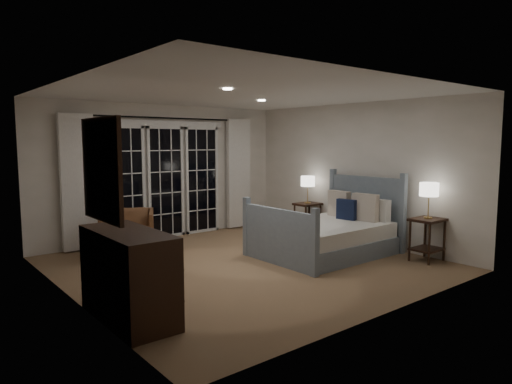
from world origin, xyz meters
TOP-DOWN VIEW (x-y plane):
  - floor at (0.00, 0.00)m, footprint 5.00×5.00m
  - ceiling at (0.00, 0.00)m, footprint 5.00×5.00m
  - wall_left at (-2.50, 0.00)m, footprint 0.02×5.00m
  - wall_right at (2.50, 0.00)m, footprint 0.02×5.00m
  - wall_back at (0.00, 2.50)m, footprint 5.00×0.02m
  - wall_front at (0.00, -2.50)m, footprint 5.00×0.02m
  - french_doors at (0.00, 2.46)m, footprint 2.50×0.04m
  - curtain_rod at (0.00, 2.40)m, footprint 3.50×0.03m
  - curtain_left at (-1.65, 2.38)m, footprint 0.55×0.10m
  - curtain_right at (1.65, 2.38)m, footprint 0.55×0.10m
  - downlight_a at (0.80, 0.60)m, footprint 0.12×0.12m
  - downlight_b at (-0.60, -0.40)m, footprint 0.12×0.12m
  - bed at (1.42, -0.34)m, footprint 2.10×1.50m
  - nightstand_left at (2.26, -1.60)m, footprint 0.51×0.40m
  - nightstand_right at (2.25, 0.94)m, footprint 0.48×0.38m
  - lamp_left at (2.26, -1.60)m, footprint 0.28×0.28m
  - lamp_right at (2.25, 0.94)m, footprint 0.27×0.27m
  - armchair at (-1.17, 1.55)m, footprint 1.08×1.09m
  - dresser at (-2.23, -0.93)m, footprint 0.55×1.30m
  - mirror at (-2.47, -0.93)m, footprint 0.05×0.85m

SIDE VIEW (x-z plane):
  - floor at x=0.00m, z-range 0.00..0.00m
  - bed at x=1.42m, z-range -0.29..0.92m
  - armchair at x=-1.17m, z-range 0.00..0.74m
  - nightstand_right at x=2.25m, z-range 0.10..0.72m
  - nightstand_left at x=2.26m, z-range 0.10..0.76m
  - dresser at x=-2.23m, z-range 0.00..0.92m
  - lamp_right at x=2.25m, z-range 0.78..1.31m
  - french_doors at x=0.00m, z-range -0.01..2.19m
  - lamp_left at x=2.26m, z-range 0.82..1.36m
  - curtain_left at x=-1.65m, z-range 0.02..2.27m
  - curtain_right at x=1.65m, z-range 0.02..2.27m
  - wall_left at x=-2.50m, z-range 0.00..2.50m
  - wall_right at x=2.50m, z-range 0.00..2.50m
  - wall_back at x=0.00m, z-range 0.00..2.50m
  - wall_front at x=0.00m, z-range 0.00..2.50m
  - mirror at x=-2.47m, z-range 1.05..2.05m
  - curtain_rod at x=0.00m, z-range 2.23..2.27m
  - downlight_a at x=0.80m, z-range 2.48..2.50m
  - downlight_b at x=-0.60m, z-range 2.48..2.50m
  - ceiling at x=0.00m, z-range 2.50..2.50m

